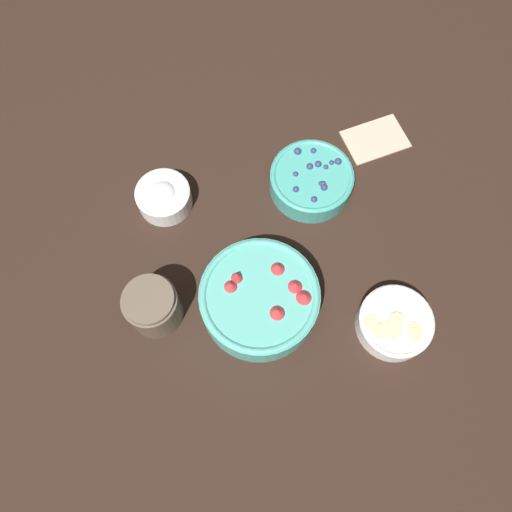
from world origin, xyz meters
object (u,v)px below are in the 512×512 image
Objects in this scene: bowl_strawberries at (260,298)px; jar_chocolate at (153,307)px; bowl_blueberries at (311,180)px; bowl_bananas at (395,323)px; bowl_cream at (164,196)px.

bowl_strawberries is 2.20× the size of jar_chocolate.
bowl_strawberries reaches higher than bowl_blueberries.
bowl_cream reaches higher than bowl_bananas.
bowl_bananas is at bearing 133.42° from bowl_cream.
bowl_strawberries is at bearing 168.78° from jar_chocolate.
bowl_cream is (0.29, -0.05, -0.00)m from bowl_blueberries.
bowl_cream is at bearing -46.58° from bowl_bananas.
bowl_blueberries is at bearing 171.20° from bowl_cream.
bowl_blueberries is 0.30m from bowl_cream.
bowl_strawberries is at bearing -25.64° from bowl_bananas.
bowl_cream is (0.12, -0.26, -0.01)m from bowl_strawberries.
bowl_strawberries is 0.25m from bowl_bananas.
bowl_strawberries is 1.61× the size of bowl_bananas.
bowl_strawberries is 1.98× the size of bowl_cream.
bowl_cream is at bearing -106.03° from jar_chocolate.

